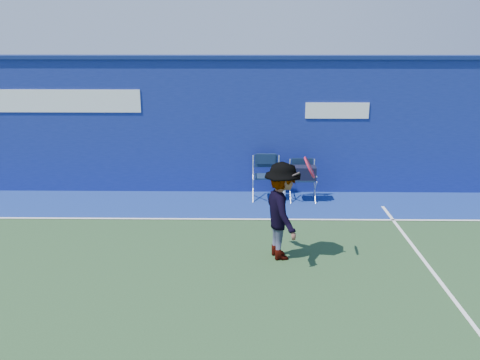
{
  "coord_description": "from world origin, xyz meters",
  "views": [
    {
      "loc": [
        1.61,
        -6.21,
        3.61
      ],
      "look_at": [
        1.49,
        2.6,
        1.0
      ],
      "focal_mm": 38.0,
      "sensor_mm": 36.0,
      "label": 1
    }
  ],
  "objects_px": {
    "directors_chair_right": "(303,184)",
    "tennis_player": "(282,211)",
    "water_bottle": "(284,195)",
    "directors_chair_left": "(266,185)"
  },
  "relations": [
    {
      "from": "directors_chair_left",
      "to": "tennis_player",
      "type": "bearing_deg",
      "value": -87.24
    },
    {
      "from": "directors_chair_right",
      "to": "tennis_player",
      "type": "relative_size",
      "value": 0.52
    },
    {
      "from": "directors_chair_left",
      "to": "directors_chair_right",
      "type": "height_order",
      "value": "directors_chair_left"
    },
    {
      "from": "directors_chair_left",
      "to": "water_bottle",
      "type": "bearing_deg",
      "value": -18.76
    },
    {
      "from": "directors_chair_right",
      "to": "water_bottle",
      "type": "height_order",
      "value": "directors_chair_right"
    },
    {
      "from": "directors_chair_right",
      "to": "directors_chair_left",
      "type": "bearing_deg",
      "value": 172.52
    },
    {
      "from": "directors_chair_left",
      "to": "water_bottle",
      "type": "xyz_separation_m",
      "value": [
        0.39,
        -0.13,
        -0.2
      ]
    },
    {
      "from": "tennis_player",
      "to": "water_bottle",
      "type": "bearing_deg",
      "value": 85.12
    },
    {
      "from": "directors_chair_right",
      "to": "tennis_player",
      "type": "distance_m",
      "value": 3.02
    },
    {
      "from": "directors_chair_right",
      "to": "water_bottle",
      "type": "distance_m",
      "value": 0.48
    }
  ]
}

